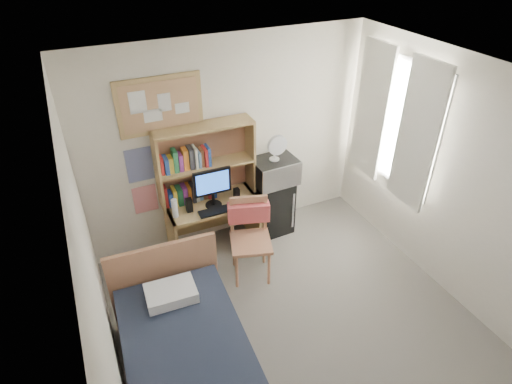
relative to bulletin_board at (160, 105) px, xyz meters
name	(u,v)px	position (x,y,z in m)	size (l,w,h in m)	color
floor	(309,342)	(0.78, -2.08, -1.93)	(3.60, 4.20, 0.02)	slate
ceiling	(335,97)	(0.78, -2.08, 0.68)	(3.60, 4.20, 0.02)	white
wall_back	(229,143)	(0.78, 0.02, -0.62)	(3.60, 0.04, 2.60)	white
wall_left	(102,312)	(-1.02, -2.08, -0.62)	(0.04, 4.20, 2.60)	white
wall_right	(473,194)	(2.58, -2.08, -0.62)	(0.04, 4.20, 2.60)	white
window_unit	(395,123)	(2.53, -0.88, -0.32)	(0.10, 1.40, 1.70)	white
curtain_left	(417,137)	(2.50, -1.28, -0.32)	(0.04, 0.55, 1.70)	white
curtain_right	(371,111)	(2.50, -0.48, -0.32)	(0.04, 0.55, 1.70)	white
bulletin_board	(160,105)	(0.00, 0.00, 0.00)	(0.94, 0.03, 0.64)	tan
poster_wave	(139,165)	(-0.32, 0.01, -0.67)	(0.30, 0.01, 0.42)	navy
poster_japan	(145,199)	(-0.32, 0.01, -1.14)	(0.28, 0.01, 0.36)	red
desk	(214,225)	(0.42, -0.28, -1.57)	(1.11, 0.55, 0.69)	tan
desk_chair	(251,242)	(0.64, -0.95, -1.42)	(0.50, 0.50, 1.00)	#B67B56
mini_fridge	(272,205)	(1.27, -0.24, -1.54)	(0.45, 0.45, 0.77)	black
bed	(194,383)	(-0.47, -2.22, -1.63)	(1.07, 2.14, 0.59)	black
hutch	(206,163)	(0.42, -0.13, -0.75)	(1.18, 0.30, 0.96)	tan
monitor	(213,188)	(0.42, -0.34, -0.98)	(0.46, 0.04, 0.49)	black
keyboard	(218,211)	(0.42, -0.48, -1.22)	(0.45, 0.14, 0.02)	black
speaker_left	(189,205)	(0.12, -0.34, -1.14)	(0.07, 0.07, 0.17)	black
speaker_right	(237,194)	(0.72, -0.35, -1.15)	(0.07, 0.07, 0.16)	black
water_bottle	(175,208)	(-0.06, -0.37, -1.11)	(0.07, 0.07, 0.24)	white
hoodie	(249,212)	(0.70, -0.76, -1.14)	(0.48, 0.15, 0.23)	#D35150
microwave	(274,171)	(1.27, -0.26, -0.99)	(0.55, 0.42, 0.32)	silver
desk_fan	(275,148)	(1.27, -0.26, -0.68)	(0.25, 0.25, 0.31)	white
pillow	(171,293)	(-0.43, -1.47, -1.28)	(0.47, 0.33, 0.11)	white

